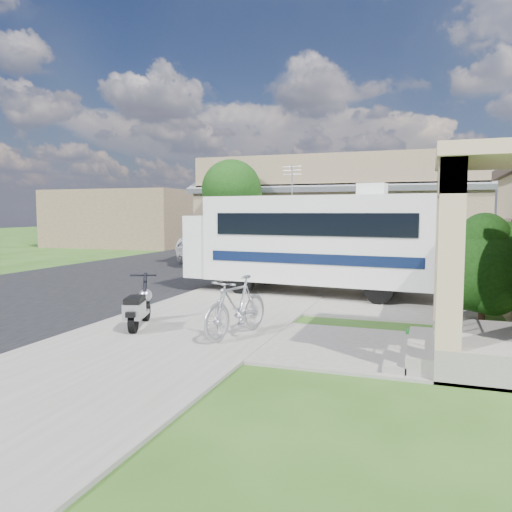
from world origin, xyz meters
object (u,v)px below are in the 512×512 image
(shrub, at_px, (486,268))
(van, at_px, (256,239))
(motorhome, at_px, (313,240))
(bicycle, at_px, (236,310))
(pickup_truck, at_px, (223,243))
(garden_hose, at_px, (418,337))
(scooter, at_px, (138,308))

(shrub, xyz_separation_m, van, (-11.51, 17.95, -0.46))
(motorhome, height_order, bicycle, motorhome)
(pickup_truck, xyz_separation_m, garden_hose, (9.72, -13.62, -0.78))
(shrub, xyz_separation_m, pickup_truck, (-11.06, 11.60, -0.37))
(pickup_truck, relative_size, van, 1.16)
(pickup_truck, bearing_deg, motorhome, 121.40)
(bicycle, xyz_separation_m, pickup_truck, (-6.41, 14.56, 0.30))
(shrub, bearing_deg, scooter, -156.33)
(motorhome, height_order, pickup_truck, motorhome)
(shrub, distance_m, van, 21.33)
(motorhome, relative_size, garden_hose, 17.52)
(scooter, height_order, bicycle, bicycle)
(shrub, xyz_separation_m, bicycle, (-4.66, -2.96, -0.67))
(shrub, height_order, scooter, shrub)
(van, bearing_deg, bicycle, -82.34)
(bicycle, relative_size, van, 0.35)
(shrub, distance_m, pickup_truck, 16.03)
(scooter, height_order, pickup_truck, pickup_truck)
(scooter, xyz_separation_m, van, (-4.69, 20.94, 0.31))
(motorhome, height_order, shrub, motorhome)
(scooter, height_order, garden_hose, scooter)
(shrub, bearing_deg, van, 122.66)
(bicycle, bearing_deg, pickup_truck, 129.28)
(van, bearing_deg, scooter, -87.86)
(motorhome, bearing_deg, shrub, -26.67)
(shrub, relative_size, garden_hose, 5.61)
(van, height_order, garden_hose, van)
(motorhome, height_order, van, motorhome)
(pickup_truck, distance_m, van, 6.37)
(scooter, distance_m, van, 21.46)
(scooter, bearing_deg, motorhome, 48.19)
(motorhome, xyz_separation_m, bicycle, (-0.22, -5.70, -1.06))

